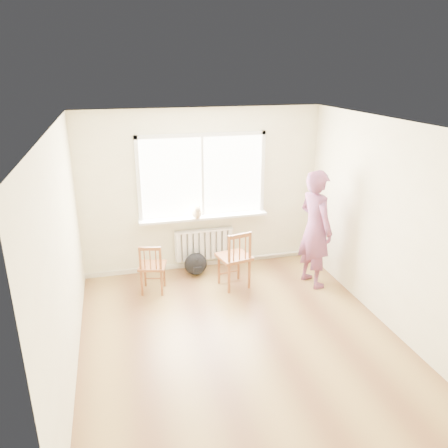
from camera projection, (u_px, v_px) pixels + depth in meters
floor at (240, 337)px, 5.64m from camera, size 4.50×4.50×0.00m
ceiling at (243, 125)px, 4.72m from camera, size 4.50×4.50×0.00m
back_wall at (202, 191)px, 7.22m from camera, size 4.00×0.01×2.70m
window at (202, 173)px, 7.10m from camera, size 2.12×0.05×1.42m
windowsill at (204, 217)px, 7.27m from camera, size 2.15×0.22×0.04m
radiator at (204, 244)px, 7.45m from camera, size 1.00×0.12×0.55m
heating_pipe at (272, 255)px, 7.90m from camera, size 1.40×0.04×0.04m
baseboard at (204, 263)px, 7.66m from camera, size 4.00×0.03×0.08m
chair_left at (152, 268)px, 6.64m from camera, size 0.48×0.46×0.80m
chair_right at (236, 259)px, 6.76m from camera, size 0.55×0.53×0.95m
person at (315, 229)px, 6.74m from camera, size 0.59×0.76×1.86m
cat at (197, 212)px, 7.12m from camera, size 0.18×0.38×0.26m
backpack at (196, 264)px, 7.28m from camera, size 0.42×0.33×0.38m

